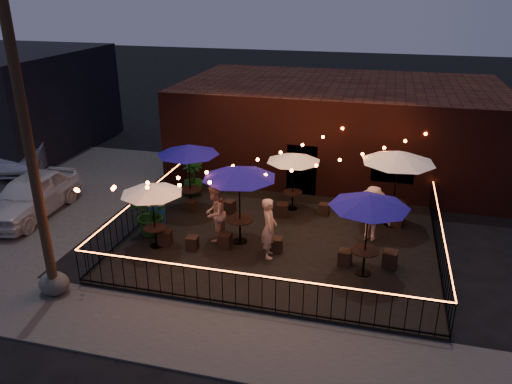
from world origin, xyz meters
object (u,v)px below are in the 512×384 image
at_px(cafe_table_2, 239,173).
at_px(cafe_table_3, 294,158).
at_px(utility_pole, 31,160).
at_px(cooler, 157,213).
at_px(cafe_table_5, 399,158).
at_px(cafe_table_1, 188,150).
at_px(cafe_table_4, 370,202).
at_px(cafe_table_0, 152,190).
at_px(boulder, 54,283).

distance_m(cafe_table_2, cafe_table_3, 3.27).
xyz_separation_m(utility_pole, cafe_table_3, (5.33, 7.11, -1.83)).
bearing_deg(utility_pole, cooler, 79.22).
xyz_separation_m(utility_pole, cooler, (0.90, 4.73, -3.47)).
xyz_separation_m(utility_pole, cafe_table_5, (8.98, 6.62, -1.34)).
relative_size(utility_pole, cafe_table_1, 2.90).
height_order(cafe_table_1, cafe_table_4, cafe_table_1).
relative_size(cafe_table_0, cafe_table_2, 0.77).
xyz_separation_m(cafe_table_0, cooler, (-0.70, 1.62, -1.60)).
xyz_separation_m(cafe_table_0, cafe_table_1, (0.00, 3.09, 0.33)).
bearing_deg(utility_pole, cafe_table_3, 53.14).
bearing_deg(cafe_table_3, cafe_table_4, -54.43).
xyz_separation_m(cafe_table_1, cooler, (-0.70, -1.47, -1.92)).
xyz_separation_m(utility_pole, cafe_table_4, (8.20, 3.10, -1.55)).
height_order(cafe_table_1, boulder, cafe_table_1).
height_order(cafe_table_0, cafe_table_4, cafe_table_4).
bearing_deg(boulder, cafe_table_2, 43.52).
distance_m(utility_pole, cafe_table_1, 6.58).
bearing_deg(cafe_table_5, cafe_table_0, -154.49).
height_order(cafe_table_5, cooler, cafe_table_5).
distance_m(cafe_table_1, boulder, 6.67).
distance_m(cafe_table_2, boulder, 6.21).
distance_m(cafe_table_4, cooler, 7.72).
relative_size(utility_pole, boulder, 9.11).
height_order(cafe_table_2, cafe_table_3, cafe_table_2).
distance_m(cafe_table_0, boulder, 3.88).
bearing_deg(cooler, cafe_table_4, -33.71).
relative_size(cafe_table_4, cooler, 3.34).
height_order(utility_pole, boulder, utility_pole).
relative_size(cafe_table_2, cafe_table_3, 1.10).
height_order(cafe_table_4, boulder, cafe_table_4).
distance_m(cafe_table_1, cooler, 2.52).
relative_size(cafe_table_3, cafe_table_5, 0.83).
bearing_deg(utility_pole, cafe_table_0, 62.72).
relative_size(cafe_table_4, boulder, 2.86).
xyz_separation_m(cafe_table_4, cooler, (-7.30, 1.63, -1.91)).
bearing_deg(cafe_table_2, cafe_table_0, -159.02).
distance_m(cafe_table_0, cafe_table_5, 8.19).
bearing_deg(cafe_table_0, cafe_table_1, 90.00).
height_order(cafe_table_0, boulder, cafe_table_0).
bearing_deg(cooler, cafe_table_1, 43.33).
bearing_deg(boulder, cafe_table_4, 20.04).
xyz_separation_m(cafe_table_4, cafe_table_5, (0.77, 3.53, 0.21)).
relative_size(utility_pole, cafe_table_4, 3.18).
height_order(cafe_table_5, boulder, cafe_table_5).
bearing_deg(cafe_table_2, boulder, -136.48).
bearing_deg(cafe_table_1, cafe_table_0, -90.00).
distance_m(utility_pole, cafe_table_4, 8.90).
bearing_deg(cafe_table_1, cooler, -115.53).
relative_size(cafe_table_5, boulder, 3.47).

